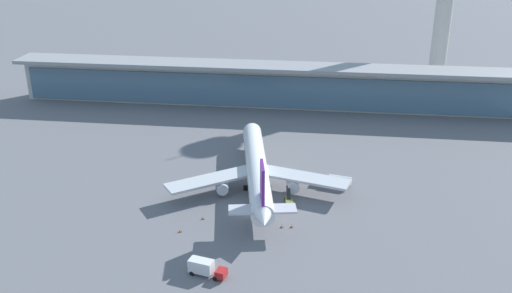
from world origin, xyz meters
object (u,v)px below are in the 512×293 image
Objects in this scene: safety_cone_alpha at (203,218)px; safety_cone_bravo at (180,231)px; service_truck_mid_apron_olive at (289,201)px; safety_cone_delta at (292,226)px; safety_cone_charlie at (282,226)px; airliner_on_stand at (257,169)px; service_truck_under_wing_red at (205,267)px; service_truck_near_nose_yellow at (336,180)px.

safety_cone_bravo is (-3.66, -5.98, 0.00)m from safety_cone_alpha.
service_truck_mid_apron_olive is 9.90× the size of safety_cone_delta.
safety_cone_delta is (2.12, 0.35, 0.00)m from safety_cone_charlie.
airliner_on_stand is 38.18m from service_truck_under_wing_red.
safety_cone_charlie is at bearing -170.67° from safety_cone_delta.
airliner_on_stand is at bearing -170.82° from service_truck_near_nose_yellow.
safety_cone_delta is (19.86, -1.00, 0.00)m from safety_cone_alpha.
safety_cone_alpha is at bearing 103.58° from service_truck_under_wing_red.
safety_cone_bravo and safety_cone_charlie have the same top height.
safety_cone_charlie is (21.40, 4.63, 0.00)m from safety_cone_bravo.
service_truck_near_nose_yellow is at bearing 59.22° from service_truck_under_wing_red.
service_truck_near_nose_yellow is 12.69× the size of safety_cone_alpha.
airliner_on_stand is 82.96× the size of safety_cone_charlie.
service_truck_mid_apron_olive is at bearing 27.31° from safety_cone_alpha.
safety_cone_charlie is 1.00× the size of safety_cone_delta.
airliner_on_stand is 12.26m from service_truck_mid_apron_olive.
service_truck_near_nose_yellow is at bearing 38.70° from safety_cone_bravo.
airliner_on_stand is 7.61× the size of service_truck_under_wing_red.
airliner_on_stand is 20.71m from safety_cone_charlie.
service_truck_mid_apron_olive is (13.60, 30.02, -0.88)m from service_truck_under_wing_red.
airliner_on_stand is 21.30m from safety_cone_delta.
airliner_on_stand reaches higher than service_truck_mid_apron_olive.
airliner_on_stand is 8.38× the size of service_truck_mid_apron_olive.
service_truck_mid_apron_olive is 27.11m from safety_cone_bravo.
service_truck_mid_apron_olive is 9.90× the size of safety_cone_alpha.
safety_cone_charlie is 2.15m from safety_cone_delta.
airliner_on_stand is 6.54× the size of service_truck_near_nose_yellow.
service_truck_under_wing_red reaches higher than safety_cone_bravo.
service_truck_near_nose_yellow reaches higher than service_truck_mid_apron_olive.
safety_cone_delta is at bearing 9.33° from safety_cone_charlie.
safety_cone_alpha is (-18.54, -9.57, -0.49)m from service_truck_mid_apron_olive.
service_truck_under_wing_red is 32.97m from service_truck_mid_apron_olive.
safety_cone_delta is (-9.40, -21.40, -1.39)m from service_truck_near_nose_yellow.
service_truck_mid_apron_olive is 9.90× the size of safety_cone_charlie.
service_truck_under_wing_red is at bearing -97.52° from airliner_on_stand.
safety_cone_alpha is at bearing 177.12° from safety_cone_delta.
service_truck_near_nose_yellow reaches higher than safety_cone_bravo.
airliner_on_stand reaches higher than service_truck_near_nose_yellow.
safety_cone_charlie is (-0.80, -10.92, -0.49)m from service_truck_mid_apron_olive.
service_truck_mid_apron_olive is at bearing 35.02° from safety_cone_bravo.
safety_cone_charlie is (17.74, -1.35, 0.00)m from safety_cone_alpha.
airliner_on_stand is 82.96× the size of safety_cone_delta.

